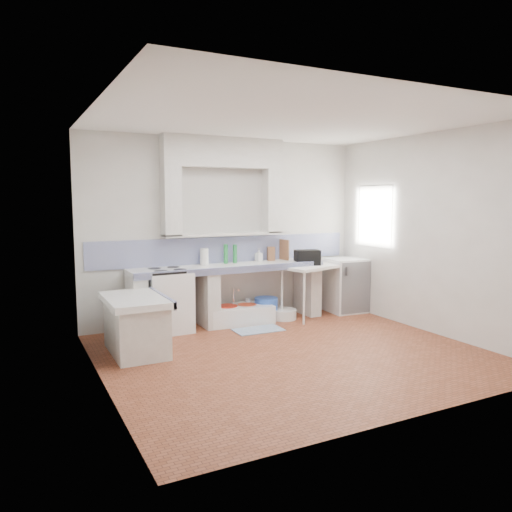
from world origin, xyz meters
name	(u,v)px	position (x,y,z in m)	size (l,w,h in m)	color
floor	(293,353)	(0.00, 0.00, 0.00)	(4.50, 4.50, 0.00)	brown
ceiling	(295,120)	(0.00, 0.00, 2.80)	(4.50, 4.50, 0.00)	silver
wall_back	(227,230)	(0.00, 2.00, 1.40)	(4.50, 4.50, 0.00)	silver
wall_front	(419,257)	(0.00, -2.00, 1.40)	(4.50, 4.50, 0.00)	silver
wall_left	(99,248)	(-2.25, 0.00, 1.40)	(4.50, 4.50, 0.00)	silver
wall_right	(431,234)	(2.25, 0.00, 1.40)	(4.50, 4.50, 0.00)	silver
alcove_mass	(224,152)	(-0.10, 1.88, 2.58)	(1.90, 0.25, 0.45)	silver
window_frame	(383,216)	(2.42, 1.20, 1.60)	(0.35, 0.86, 1.06)	#381F11
lace_valance	(377,193)	(2.28, 1.20, 1.98)	(0.01, 0.84, 0.24)	white
counter_slab	(229,267)	(-0.10, 1.70, 0.86)	(3.00, 0.60, 0.08)	white
counter_lip	(237,270)	(-0.10, 1.42, 0.86)	(3.00, 0.04, 0.10)	navy
counter_pier_left	(137,306)	(-1.50, 1.70, 0.41)	(0.20, 0.55, 0.82)	silver
counter_pier_mid	(208,299)	(-0.45, 1.70, 0.41)	(0.20, 0.55, 0.82)	silver
counter_pier_right	(307,289)	(1.30, 1.70, 0.41)	(0.20, 0.55, 0.82)	silver
peninsula_top	(135,300)	(-1.70, 0.90, 0.66)	(0.70, 1.10, 0.08)	white
peninsula_base	(136,328)	(-1.70, 0.90, 0.31)	(0.60, 1.00, 0.62)	silver
peninsula_lip	(162,298)	(-1.37, 0.90, 0.66)	(0.04, 1.10, 0.10)	navy
backsplash	(227,250)	(0.00, 1.99, 1.10)	(4.27, 0.03, 0.40)	navy
stove	(168,302)	(-1.06, 1.68, 0.43)	(0.61, 0.59, 0.86)	white
sink	(239,315)	(0.04, 1.66, 0.12)	(0.99, 0.54, 0.24)	white
side_table	(312,291)	(1.25, 1.48, 0.42)	(1.01, 0.56, 0.04)	white
fridge	(345,285)	(1.97, 1.56, 0.45)	(0.58, 0.58, 0.90)	white
bucket_red	(228,315)	(-0.13, 1.69, 0.14)	(0.30, 0.30, 0.28)	red
bucket_orange	(247,313)	(0.19, 1.67, 0.14)	(0.29, 0.29, 0.27)	red
bucket_blue	(266,308)	(0.52, 1.68, 0.17)	(0.37, 0.37, 0.34)	blue
basin_white	(284,314)	(0.77, 1.56, 0.08)	(0.40, 0.40, 0.16)	white
water_bottle_a	(232,312)	(0.01, 1.85, 0.14)	(0.07, 0.07, 0.27)	silver
water_bottle_b	(248,308)	(0.28, 1.85, 0.16)	(0.09, 0.09, 0.33)	silver
black_bag	(307,258)	(1.18, 1.52, 0.96)	(0.38, 0.22, 0.24)	black
green_bottle_a	(226,254)	(-0.09, 1.85, 1.05)	(0.07, 0.07, 0.30)	#1F7937
green_bottle_b	(235,254)	(0.07, 1.85, 1.04)	(0.06, 0.06, 0.29)	#1F7937
knife_block	(271,254)	(0.70, 1.85, 1.01)	(0.11, 0.09, 0.22)	brown
cutting_board	(284,250)	(0.95, 1.85, 1.07)	(0.02, 0.24, 0.33)	brown
paper_towel	(204,257)	(-0.44, 1.83, 1.02)	(0.12, 0.12, 0.25)	white
soap_bottle	(259,255)	(0.48, 1.85, 1.00)	(0.09, 0.09, 0.20)	white
rug	(258,330)	(0.11, 1.15, 0.01)	(0.70, 0.40, 0.01)	#325585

